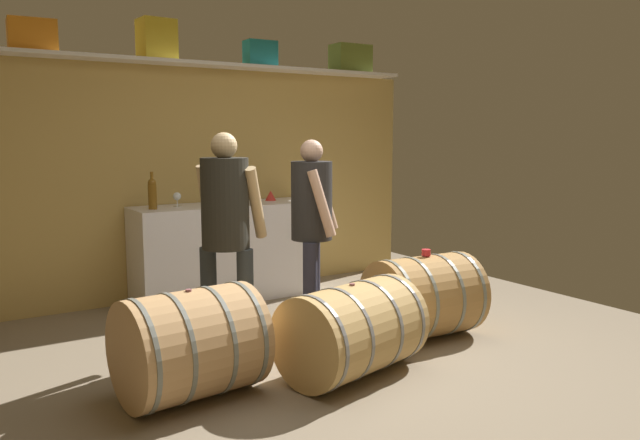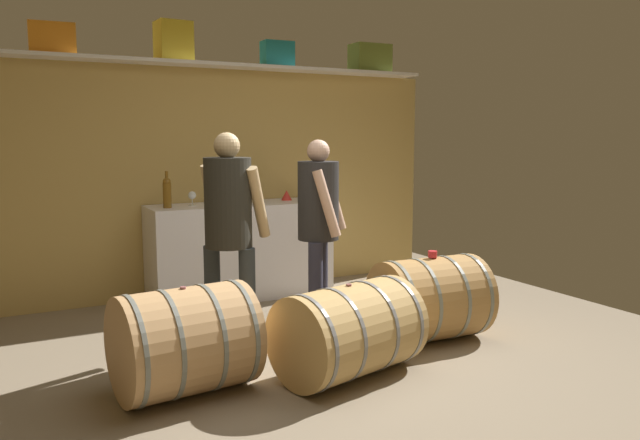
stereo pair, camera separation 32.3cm
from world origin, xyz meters
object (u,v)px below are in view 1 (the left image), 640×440
(wine_bottle_amber, at_px, (152,193))
(wine_bottle_dark, at_px, (240,188))
(toolcase_olive, at_px, (350,59))
(work_cabinet, at_px, (226,252))
(toolcase_teal, at_px, (260,54))
(wine_barrel_far, at_px, (352,330))
(tasting_cup, at_px, (426,253))
(toolcase_orange, at_px, (32,36))
(red_funnel, at_px, (271,196))
(winemaker_pouring, at_px, (226,220))
(wine_bottle_clear, at_px, (214,190))
(wine_glass, at_px, (177,197))
(wine_barrel_flank, at_px, (190,344))
(wine_barrel_near, at_px, (424,297))
(toolcase_yellow, at_px, (157,40))
(visitor_tasting, at_px, (312,215))

(wine_bottle_amber, height_order, wine_bottle_dark, wine_bottle_amber)
(toolcase_olive, distance_m, work_cabinet, 2.48)
(toolcase_teal, xyz_separation_m, wine_bottle_dark, (-0.31, -0.16, -1.29))
(work_cabinet, relative_size, wine_bottle_dark, 5.45)
(wine_barrel_far, bearing_deg, toolcase_olive, 41.49)
(tasting_cup, bearing_deg, wine_bottle_amber, 129.89)
(toolcase_orange, distance_m, work_cabinet, 2.46)
(red_funnel, xyz_separation_m, winemaker_pouring, (-1.14, -1.49, 0.01))
(tasting_cup, bearing_deg, wine_bottle_clear, 117.96)
(toolcase_orange, xyz_separation_m, toolcase_olive, (3.13, 0.00, 0.02))
(wine_glass, xyz_separation_m, wine_barrel_far, (0.36, -2.26, -0.70))
(wine_barrel_flank, bearing_deg, winemaker_pouring, 43.70)
(toolcase_orange, bearing_deg, wine_glass, -4.41)
(tasting_cup, bearing_deg, work_cabinet, 113.89)
(work_cabinet, bearing_deg, wine_barrel_flank, -119.02)
(toolcase_teal, relative_size, red_funnel, 2.76)
(wine_bottle_dark, bearing_deg, wine_barrel_flank, -122.31)
(toolcase_orange, xyz_separation_m, wine_barrel_far, (1.46, -2.42, -2.05))
(wine_bottle_dark, relative_size, wine_barrel_far, 0.31)
(wine_barrel_near, relative_size, winemaker_pouring, 0.52)
(wine_bottle_dark, relative_size, wine_bottle_clear, 0.96)
(work_cabinet, distance_m, tasting_cup, 2.07)
(wine_bottle_dark, relative_size, wine_barrel_near, 0.39)
(work_cabinet, height_order, wine_barrel_far, work_cabinet)
(toolcase_yellow, xyz_separation_m, toolcase_olive, (2.11, 0.00, -0.03))
(wine_barrel_far, bearing_deg, wine_glass, 85.01)
(tasting_cup, bearing_deg, toolcase_orange, 139.10)
(wine_barrel_far, bearing_deg, tasting_cup, 6.15)
(wine_glass, distance_m, visitor_tasting, 1.47)
(visitor_tasting, bearing_deg, toolcase_yellow, -117.49)
(toolcase_teal, height_order, winemaker_pouring, toolcase_teal)
(work_cabinet, distance_m, wine_barrel_flank, 2.29)
(wine_glass, bearing_deg, toolcase_orange, 171.97)
(toolcase_orange, bearing_deg, winemaker_pouring, -55.79)
(wine_barrel_far, bearing_deg, wine_bottle_dark, 69.18)
(work_cabinet, bearing_deg, wine_barrel_far, -92.52)
(toolcase_yellow, xyz_separation_m, wine_glass, (0.09, -0.16, -1.40))
(wine_barrel_far, bearing_deg, wine_barrel_flank, 153.52)
(toolcase_yellow, bearing_deg, tasting_cup, -60.77)
(wine_bottle_clear, xyz_separation_m, wine_barrel_near, (0.95, -1.82, -0.74))
(work_cabinet, distance_m, wine_glass, 0.71)
(wine_bottle_dark, bearing_deg, wine_bottle_clear, -162.79)
(toolcase_teal, bearing_deg, winemaker_pouring, -122.64)
(wine_bottle_clear, relative_size, wine_barrel_far, 0.33)
(wine_glass, bearing_deg, visitor_tasting, -64.60)
(wine_bottle_clear, bearing_deg, tasting_cup, -62.04)
(toolcase_orange, bearing_deg, toolcase_olive, 3.63)
(winemaker_pouring, bearing_deg, work_cabinet, 115.05)
(wine_bottle_dark, relative_size, visitor_tasting, 0.21)
(tasting_cup, distance_m, visitor_tasting, 0.93)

